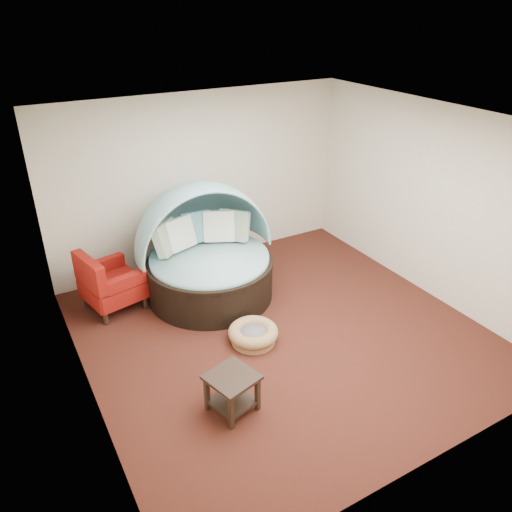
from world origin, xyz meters
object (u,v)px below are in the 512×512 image
canopy_daybed (206,246)px  red_armchair (109,283)px  side_table (232,388)px  pet_basket (253,334)px

canopy_daybed → red_armchair: bearing=172.6°
red_armchair → side_table: 2.72m
canopy_daybed → side_table: (-0.80, -2.36, -0.49)m
red_armchair → canopy_daybed: bearing=-23.6°
red_armchair → side_table: red_armchair is taller
canopy_daybed → red_armchair: (-1.41, 0.28, -0.37)m
pet_basket → red_armchair: red_armchair is taller
pet_basket → side_table: side_table is taller
canopy_daybed → pet_basket: canopy_daybed is taller
canopy_daybed → red_armchair: canopy_daybed is taller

